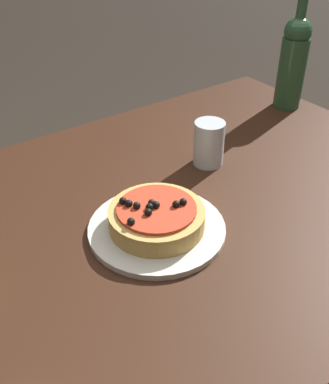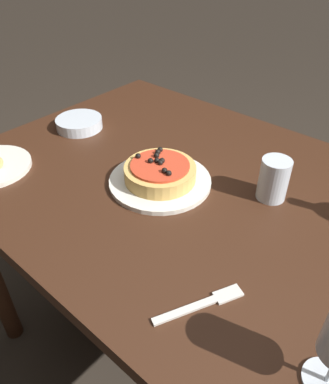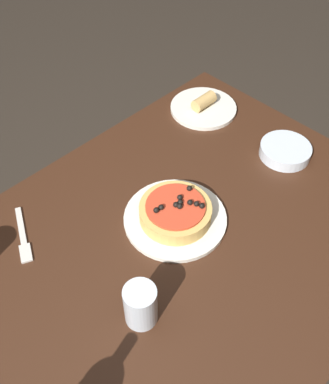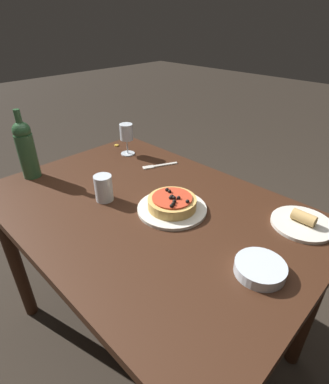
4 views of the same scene
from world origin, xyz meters
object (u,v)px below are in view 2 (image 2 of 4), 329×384
at_px(side_bowl, 79,123).
at_px(pizza, 160,172).
at_px(water_cup, 274,179).
at_px(dinner_plate, 160,181).
at_px(fork, 204,303).
at_px(dining_table, 195,218).

bearing_deg(side_bowl, pizza, -7.99).
distance_m(pizza, water_cup, 0.27).
bearing_deg(dinner_plate, side_bowl, 172.00).
xyz_separation_m(water_cup, side_bowl, (-0.62, -0.08, -0.03)).
bearing_deg(fork, dinner_plate, 79.19).
bearing_deg(water_cup, side_bowl, -173.01).
distance_m(dinner_plate, fork, 0.37).
height_order(dining_table, dinner_plate, dinner_plate).
relative_size(dinner_plate, side_bowl, 1.79).
distance_m(dinner_plate, pizza, 0.03).
xyz_separation_m(dining_table, fork, (0.22, -0.26, 0.11)).
height_order(dining_table, fork, fork).
bearing_deg(water_cup, dining_table, -151.65).
xyz_separation_m(dining_table, side_bowl, (-0.47, 0.01, 0.12)).
bearing_deg(water_cup, pizza, -151.01).
bearing_deg(pizza, side_bowl, 172.01).
bearing_deg(pizza, dining_table, 30.18).
distance_m(dining_table, side_bowl, 0.48).
bearing_deg(water_cup, dinner_plate, -150.96).
relative_size(pizza, water_cup, 1.73).
height_order(dining_table, pizza, pizza).
xyz_separation_m(water_cup, fork, (0.06, -0.35, -0.05)).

